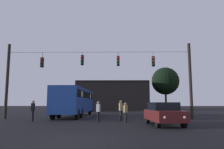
{
  "coord_description": "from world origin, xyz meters",
  "views": [
    {
      "loc": [
        1.62,
        -8.74,
        1.46
      ],
      "look_at": [
        1.24,
        16.91,
        4.84
      ],
      "focal_mm": 35.0,
      "sensor_mm": 36.0,
      "label": 1
    }
  ],
  "objects_px": {
    "city_bus": "(75,99)",
    "pedestrian_crossing_center": "(33,109)",
    "pedestrian_crossing_right": "(126,111)",
    "tree_left_silhouette": "(165,81)",
    "car_near_right": "(164,113)",
    "pedestrian_crossing_left": "(121,109)",
    "car_far_left": "(86,107)",
    "pedestrian_near_bus": "(98,110)"
  },
  "relations": [
    {
      "from": "car_far_left",
      "to": "pedestrian_crossing_center",
      "type": "relative_size",
      "value": 2.63
    },
    {
      "from": "tree_left_silhouette",
      "to": "car_near_right",
      "type": "bearing_deg",
      "value": -103.28
    },
    {
      "from": "pedestrian_crossing_center",
      "to": "pedestrian_crossing_right",
      "type": "distance_m",
      "value": 7.52
    },
    {
      "from": "pedestrian_crossing_left",
      "to": "pedestrian_near_bus",
      "type": "distance_m",
      "value": 2.21
    },
    {
      "from": "car_near_right",
      "to": "pedestrian_near_bus",
      "type": "xyz_separation_m",
      "value": [
        -4.57,
        2.53,
        0.11
      ]
    },
    {
      "from": "city_bus",
      "to": "pedestrian_near_bus",
      "type": "distance_m",
      "value": 7.33
    },
    {
      "from": "car_near_right",
      "to": "tree_left_silhouette",
      "type": "xyz_separation_m",
      "value": [
        7.62,
        32.28,
        5.41
      ]
    },
    {
      "from": "car_far_left",
      "to": "pedestrian_crossing_left",
      "type": "bearing_deg",
      "value": -74.69
    },
    {
      "from": "car_near_right",
      "to": "pedestrian_near_bus",
      "type": "distance_m",
      "value": 5.23
    },
    {
      "from": "car_near_right",
      "to": "pedestrian_crossing_right",
      "type": "xyz_separation_m",
      "value": [
        -2.43,
        2.27,
        0.04
      ]
    },
    {
      "from": "car_far_left",
      "to": "pedestrian_near_bus",
      "type": "distance_m",
      "value": 22.08
    },
    {
      "from": "tree_left_silhouette",
      "to": "car_far_left",
      "type": "bearing_deg",
      "value": -153.42
    },
    {
      "from": "car_far_left",
      "to": "pedestrian_near_bus",
      "type": "relative_size",
      "value": 2.77
    },
    {
      "from": "city_bus",
      "to": "car_far_left",
      "type": "height_order",
      "value": "city_bus"
    },
    {
      "from": "city_bus",
      "to": "pedestrian_crossing_center",
      "type": "relative_size",
      "value": 6.52
    },
    {
      "from": "car_far_left",
      "to": "tree_left_silhouette",
      "type": "relative_size",
      "value": 0.49
    },
    {
      "from": "pedestrian_crossing_center",
      "to": "tree_left_silhouette",
      "type": "height_order",
      "value": "tree_left_silhouette"
    },
    {
      "from": "car_near_right",
      "to": "pedestrian_crossing_left",
      "type": "xyz_separation_m",
      "value": [
        -2.76,
        3.79,
        0.16
      ]
    },
    {
      "from": "pedestrian_crossing_left",
      "to": "pedestrian_near_bus",
      "type": "relative_size",
      "value": 1.05
    },
    {
      "from": "pedestrian_crossing_right",
      "to": "pedestrian_crossing_left",
      "type": "bearing_deg",
      "value": 102.15
    },
    {
      "from": "car_far_left",
      "to": "pedestrian_crossing_right",
      "type": "bearing_deg",
      "value": -74.9
    },
    {
      "from": "city_bus",
      "to": "pedestrian_crossing_left",
      "type": "height_order",
      "value": "city_bus"
    },
    {
      "from": "tree_left_silhouette",
      "to": "city_bus",
      "type": "bearing_deg",
      "value": -123.39
    },
    {
      "from": "pedestrian_crossing_left",
      "to": "pedestrian_crossing_right",
      "type": "bearing_deg",
      "value": -77.85
    },
    {
      "from": "city_bus",
      "to": "car_far_left",
      "type": "xyz_separation_m",
      "value": [
        -0.72,
        15.16,
        -1.07
      ]
    },
    {
      "from": "pedestrian_near_bus",
      "to": "car_far_left",
      "type": "bearing_deg",
      "value": 99.91
    },
    {
      "from": "car_far_left",
      "to": "pedestrian_near_bus",
      "type": "xyz_separation_m",
      "value": [
        3.8,
        -21.75,
        0.11
      ]
    },
    {
      "from": "city_bus",
      "to": "tree_left_silhouette",
      "type": "distance_m",
      "value": 28.08
    },
    {
      "from": "tree_left_silhouette",
      "to": "pedestrian_crossing_left",
      "type": "bearing_deg",
      "value": -110.01
    },
    {
      "from": "city_bus",
      "to": "tree_left_silhouette",
      "type": "xyz_separation_m",
      "value": [
        15.26,
        23.16,
        4.35
      ]
    },
    {
      "from": "pedestrian_crossing_center",
      "to": "pedestrian_near_bus",
      "type": "bearing_deg",
      "value": -4.64
    },
    {
      "from": "city_bus",
      "to": "pedestrian_crossing_right",
      "type": "xyz_separation_m",
      "value": [
        5.21,
        -6.84,
        -1.03
      ]
    },
    {
      "from": "pedestrian_crossing_right",
      "to": "tree_left_silhouette",
      "type": "relative_size",
      "value": 0.16
    },
    {
      "from": "car_near_right",
      "to": "pedestrian_crossing_center",
      "type": "xyz_separation_m",
      "value": [
        -9.92,
        2.96,
        0.16
      ]
    },
    {
      "from": "pedestrian_crossing_right",
      "to": "tree_left_silhouette",
      "type": "height_order",
      "value": "tree_left_silhouette"
    },
    {
      "from": "city_bus",
      "to": "car_near_right",
      "type": "relative_size",
      "value": 2.49
    },
    {
      "from": "car_near_right",
      "to": "pedestrian_crossing_center",
      "type": "height_order",
      "value": "pedestrian_crossing_center"
    },
    {
      "from": "pedestrian_crossing_right",
      "to": "pedestrian_crossing_center",
      "type": "bearing_deg",
      "value": 174.73
    },
    {
      "from": "car_near_right",
      "to": "tree_left_silhouette",
      "type": "height_order",
      "value": "tree_left_silhouette"
    },
    {
      "from": "pedestrian_crossing_left",
      "to": "tree_left_silhouette",
      "type": "bearing_deg",
      "value": 69.99
    },
    {
      "from": "car_near_right",
      "to": "pedestrian_crossing_right",
      "type": "height_order",
      "value": "car_near_right"
    },
    {
      "from": "car_far_left",
      "to": "pedestrian_crossing_right",
      "type": "relative_size",
      "value": 2.95
    }
  ]
}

